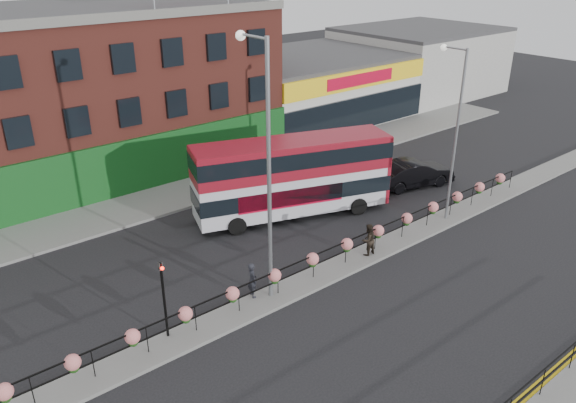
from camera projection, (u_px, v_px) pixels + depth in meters
ground at (329, 272)px, 25.63m from camera, size 120.00×120.00×0.00m
north_pavement at (194, 190)px, 34.04m from camera, size 60.00×4.00×0.15m
median at (330, 271)px, 25.60m from camera, size 60.00×1.60×0.15m
yellow_line_inner at (528, 391)px, 18.80m from camera, size 60.00×0.10×0.01m
yellow_line_outer at (533, 394)px, 18.67m from camera, size 60.00×0.10×0.01m
brick_building at (68, 93)px, 35.24m from camera, size 25.00×12.21×10.30m
supermarket at (308, 87)px, 47.75m from camera, size 15.00×12.25×5.30m
warehouse_east at (418, 60)px, 56.10m from camera, size 14.50×12.00×6.30m
median_railing at (330, 252)px, 25.19m from camera, size 30.04×0.56×1.23m
double_decker_bus at (293, 170)px, 30.01m from camera, size 10.93×5.87×4.32m
car at (413, 173)px, 34.51m from camera, size 4.49×5.99×1.66m
pedestrian_a at (252, 280)px, 23.32m from camera, size 0.74×0.62×1.58m
pedestrian_b at (368, 240)px, 26.50m from camera, size 0.81×0.65×1.59m
lamp_column_west at (264, 152)px, 21.28m from camera, size 0.38×1.87×10.65m
lamp_column_east at (454, 121)px, 28.35m from camera, size 0.32×1.58×9.03m
traffic_light_median at (163, 284)px, 20.27m from camera, size 0.15×0.28×3.65m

